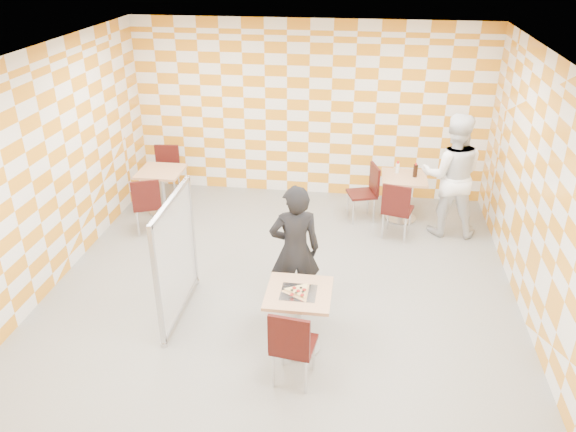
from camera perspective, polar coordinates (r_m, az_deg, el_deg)
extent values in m
plane|color=gray|center=(7.17, -1.02, -8.91)|extent=(7.00, 7.00, 0.00)
plane|color=white|center=(5.95, -1.26, 15.31)|extent=(7.00, 7.00, 0.00)
plane|color=white|center=(9.68, 2.14, 10.63)|extent=(6.00, 0.00, 6.00)
plane|color=white|center=(7.46, -24.57, 3.19)|extent=(0.00, 7.00, 7.00)
plane|color=white|center=(6.68, 25.22, 0.39)|extent=(0.00, 7.00, 7.00)
cube|color=tan|center=(6.07, 1.10, -7.85)|extent=(0.70, 0.70, 0.04)
cylinder|color=#A5A5AA|center=(6.28, 1.07, -10.55)|extent=(0.08, 0.08, 0.70)
cylinder|color=#A5A5AA|center=(6.51, 1.04, -13.04)|extent=(0.50, 0.50, 0.03)
cube|color=tan|center=(9.09, 11.74, 3.84)|extent=(0.70, 0.70, 0.04)
cylinder|color=#A5A5AA|center=(9.23, 11.53, 1.78)|extent=(0.08, 0.08, 0.70)
cylinder|color=#A5A5AA|center=(9.38, 11.34, -0.18)|extent=(0.50, 0.50, 0.03)
cube|color=tan|center=(9.37, -12.81, 4.43)|extent=(0.70, 0.70, 0.04)
cylinder|color=#A5A5AA|center=(9.51, -12.59, 2.42)|extent=(0.08, 0.08, 0.70)
cylinder|color=#A5A5AA|center=(9.65, -12.39, 0.50)|extent=(0.50, 0.50, 0.03)
cube|color=#390E0B|center=(5.84, 0.62, -12.93)|extent=(0.47, 0.47, 0.04)
cube|color=#390E0B|center=(5.53, 0.08, -12.20)|extent=(0.42, 0.10, 0.45)
cylinder|color=silver|center=(6.09, 2.62, -13.91)|extent=(0.03, 0.03, 0.43)
cylinder|color=silver|center=(6.15, -0.55, -13.37)|extent=(0.03, 0.03, 0.43)
cylinder|color=silver|center=(5.84, 1.83, -16.01)|extent=(0.03, 0.03, 0.43)
cylinder|color=silver|center=(5.90, -1.49, -15.41)|extent=(0.03, 0.03, 0.43)
cube|color=#390E0B|center=(8.64, 11.08, 0.63)|extent=(0.52, 0.52, 0.04)
cube|color=#390E0B|center=(8.36, 10.92, 1.62)|extent=(0.42, 0.15, 0.45)
cylinder|color=silver|center=(8.87, 12.27, -0.48)|extent=(0.03, 0.03, 0.43)
cylinder|color=silver|center=(8.92, 10.14, -0.10)|extent=(0.03, 0.03, 0.43)
cylinder|color=silver|center=(8.57, 11.79, -1.44)|extent=(0.03, 0.03, 0.43)
cylinder|color=silver|center=(8.63, 9.60, -1.03)|extent=(0.03, 0.03, 0.43)
cube|color=#390E0B|center=(9.08, 7.48, 2.23)|extent=(0.53, 0.53, 0.04)
cube|color=#390E0B|center=(9.04, 8.79, 3.75)|extent=(0.16, 0.41, 0.45)
cylinder|color=silver|center=(9.28, 6.10, 1.27)|extent=(0.03, 0.03, 0.43)
cylinder|color=silver|center=(8.98, 6.66, 0.35)|extent=(0.03, 0.03, 0.43)
cylinder|color=silver|center=(9.37, 8.10, 1.41)|extent=(0.03, 0.03, 0.43)
cylinder|color=silver|center=(9.08, 8.72, 0.51)|extent=(0.03, 0.03, 0.43)
cube|color=#390E0B|center=(8.92, -14.12, 1.14)|extent=(0.55, 0.55, 0.04)
cube|color=#390E0B|center=(8.63, -14.25, 2.09)|extent=(0.40, 0.20, 0.45)
cylinder|color=silver|center=(9.17, -12.94, 0.38)|extent=(0.03, 0.03, 0.43)
cylinder|color=silver|center=(9.17, -15.05, 0.14)|extent=(0.03, 0.03, 0.43)
cylinder|color=silver|center=(8.86, -12.81, -0.56)|extent=(0.03, 0.03, 0.43)
cylinder|color=silver|center=(8.87, -15.00, -0.81)|extent=(0.03, 0.03, 0.43)
cube|color=#390E0B|center=(9.96, -12.28, 4.10)|extent=(0.46, 0.46, 0.04)
cube|color=#390E0B|center=(10.05, -12.16, 5.86)|extent=(0.42, 0.08, 0.45)
cylinder|color=silver|center=(9.95, -13.33, 2.48)|extent=(0.03, 0.03, 0.43)
cylinder|color=silver|center=(9.86, -11.42, 2.46)|extent=(0.03, 0.03, 0.43)
cylinder|color=silver|center=(10.25, -12.86, 3.26)|extent=(0.03, 0.03, 0.43)
cylinder|color=silver|center=(10.16, -11.01, 3.25)|extent=(0.03, 0.03, 0.43)
cube|color=white|center=(6.71, -11.31, -4.04)|extent=(0.02, 1.30, 1.40)
cube|color=#B2B2B7|center=(6.38, -11.88, 1.53)|extent=(0.05, 1.30, 0.05)
cube|color=#B2B2B7|center=(7.10, -10.79, -9.04)|extent=(0.05, 1.30, 0.05)
cube|color=#B2B2B7|center=(6.20, -13.17, -7.06)|extent=(0.05, 0.05, 1.50)
cylinder|color=#B2B2B7|center=(6.66, -12.47, -12.63)|extent=(0.08, 0.08, 0.05)
cube|color=#B2B2B7|center=(7.25, -9.72, -1.46)|extent=(0.05, 0.05, 1.50)
cylinder|color=#B2B2B7|center=(7.64, -9.28, -6.59)|extent=(0.08, 0.08, 0.05)
imported|color=black|center=(6.64, 0.70, -3.52)|extent=(0.69, 0.54, 1.67)
imported|color=white|center=(8.76, 16.27, 3.98)|extent=(0.94, 0.74, 1.90)
cube|color=silver|center=(6.04, 1.08, -7.78)|extent=(0.38, 0.34, 0.01)
cone|color=tan|center=(6.04, 1.08, -7.68)|extent=(0.40, 0.40, 0.02)
cone|color=#F2D88C|center=(6.05, 1.10, -7.46)|extent=(0.33, 0.33, 0.01)
cylinder|color=maroon|center=(5.95, 0.39, -7.99)|extent=(0.04, 0.04, 0.01)
cylinder|color=maroon|center=(5.95, 1.46, -8.01)|extent=(0.04, 0.04, 0.01)
cylinder|color=maroon|center=(6.01, 1.06, -7.60)|extent=(0.04, 0.04, 0.01)
cylinder|color=maroon|center=(6.05, 0.64, -7.30)|extent=(0.04, 0.04, 0.01)
cylinder|color=maroon|center=(6.03, 1.66, -7.48)|extent=(0.04, 0.04, 0.01)
torus|color=black|center=(5.99, 1.53, -7.68)|extent=(0.03, 0.03, 0.01)
torus|color=black|center=(5.98, 0.82, -7.79)|extent=(0.03, 0.03, 0.01)
torus|color=black|center=(6.05, 1.32, -7.28)|extent=(0.03, 0.03, 0.01)
torus|color=black|center=(6.01, 0.39, -7.54)|extent=(0.03, 0.03, 0.01)
cylinder|color=white|center=(9.17, 11.06, 4.80)|extent=(0.06, 0.06, 0.16)
cylinder|color=red|center=(9.14, 11.11, 5.39)|extent=(0.04, 0.04, 0.04)
cylinder|color=black|center=(9.06, 12.81, 4.49)|extent=(0.07, 0.07, 0.20)
cylinder|color=red|center=(9.02, 12.88, 5.17)|extent=(0.03, 0.03, 0.03)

